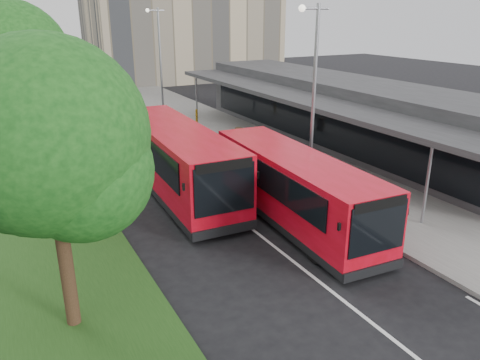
{
  "coord_description": "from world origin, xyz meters",
  "views": [
    {
      "loc": [
        -8.0,
        -14.18,
        7.79
      ],
      "look_at": [
        0.24,
        1.29,
        1.5
      ],
      "focal_mm": 35.0,
      "sensor_mm": 36.0,
      "label": 1
    }
  ],
  "objects_px": {
    "car_far": "(59,79)",
    "bus_main": "(294,188)",
    "tree_far": "(1,56)",
    "lamp_post_near": "(312,89)",
    "bus_second": "(176,160)",
    "car_near": "(97,85)",
    "tree_near": "(49,149)",
    "tree_mid": "(11,69)",
    "lamp_post_far": "(159,54)",
    "litter_bin": "(239,135)",
    "bollard": "(197,116)"
  },
  "relations": [
    {
      "from": "lamp_post_far",
      "to": "car_near",
      "type": "distance_m",
      "value": 15.48
    },
    {
      "from": "tree_near",
      "to": "tree_mid",
      "type": "xyz_separation_m",
      "value": [
        -0.0,
        12.0,
        0.63
      ]
    },
    {
      "from": "tree_near",
      "to": "bollard",
      "type": "distance_m",
      "value": 23.8
    },
    {
      "from": "tree_far",
      "to": "lamp_post_far",
      "type": "bearing_deg",
      "value": 4.87
    },
    {
      "from": "bus_main",
      "to": "car_near",
      "type": "height_order",
      "value": "bus_main"
    },
    {
      "from": "bus_main",
      "to": "bus_second",
      "type": "distance_m",
      "value": 5.86
    },
    {
      "from": "bollard",
      "to": "car_near",
      "type": "height_order",
      "value": "bollard"
    },
    {
      "from": "lamp_post_near",
      "to": "bus_main",
      "type": "bearing_deg",
      "value": -136.02
    },
    {
      "from": "bus_second",
      "to": "lamp_post_near",
      "type": "bearing_deg",
      "value": -26.16
    },
    {
      "from": "tree_near",
      "to": "car_far",
      "type": "bearing_deg",
      "value": 82.36
    },
    {
      "from": "bollard",
      "to": "litter_bin",
      "type": "bearing_deg",
      "value": -88.16
    },
    {
      "from": "tree_far",
      "to": "lamp_post_near",
      "type": "height_order",
      "value": "lamp_post_near"
    },
    {
      "from": "car_far",
      "to": "bollard",
      "type": "bearing_deg",
      "value": -91.95
    },
    {
      "from": "lamp_post_near",
      "to": "bus_main",
      "type": "height_order",
      "value": "lamp_post_near"
    },
    {
      "from": "lamp_post_near",
      "to": "bus_second",
      "type": "xyz_separation_m",
      "value": [
        -5.23,
        2.83,
        -3.15
      ]
    },
    {
      "from": "bus_main",
      "to": "bus_second",
      "type": "height_order",
      "value": "bus_second"
    },
    {
      "from": "tree_mid",
      "to": "lamp_post_near",
      "type": "relative_size",
      "value": 1.05
    },
    {
      "from": "lamp_post_near",
      "to": "bollard",
      "type": "bearing_deg",
      "value": 86.36
    },
    {
      "from": "lamp_post_near",
      "to": "bus_main",
      "type": "relative_size",
      "value": 0.82
    },
    {
      "from": "tree_far",
      "to": "car_far",
      "type": "height_order",
      "value": "tree_far"
    },
    {
      "from": "lamp_post_far",
      "to": "bollard",
      "type": "xyz_separation_m",
      "value": [
        0.96,
        -4.88,
        -4.07
      ]
    },
    {
      "from": "tree_far",
      "to": "car_near",
      "type": "xyz_separation_m",
      "value": [
        9.12,
        15.72,
        -4.53
      ]
    },
    {
      "from": "tree_mid",
      "to": "lamp_post_far",
      "type": "xyz_separation_m",
      "value": [
        11.13,
        12.95,
        -0.73
      ]
    },
    {
      "from": "tree_near",
      "to": "tree_far",
      "type": "xyz_separation_m",
      "value": [
        -0.0,
        24.0,
        0.26
      ]
    },
    {
      "from": "bus_main",
      "to": "bus_second",
      "type": "relative_size",
      "value": 0.9
    },
    {
      "from": "bus_main",
      "to": "litter_bin",
      "type": "distance_m",
      "value": 11.74
    },
    {
      "from": "bus_main",
      "to": "car_far",
      "type": "relative_size",
      "value": 2.58
    },
    {
      "from": "tree_mid",
      "to": "tree_far",
      "type": "distance_m",
      "value": 12.01
    },
    {
      "from": "litter_bin",
      "to": "tree_near",
      "type": "bearing_deg",
      "value": -131.6
    },
    {
      "from": "bus_second",
      "to": "car_far",
      "type": "distance_m",
      "value": 38.21
    },
    {
      "from": "lamp_post_near",
      "to": "bollard",
      "type": "distance_m",
      "value": 15.69
    },
    {
      "from": "bus_main",
      "to": "litter_bin",
      "type": "bearing_deg",
      "value": 75.66
    },
    {
      "from": "bus_second",
      "to": "litter_bin",
      "type": "xyz_separation_m",
      "value": [
        6.39,
        6.07,
        -0.96
      ]
    },
    {
      "from": "litter_bin",
      "to": "car_near",
      "type": "distance_m",
      "value": 26.07
    },
    {
      "from": "bus_second",
      "to": "bollard",
      "type": "xyz_separation_m",
      "value": [
        6.19,
        12.3,
        -0.92
      ]
    },
    {
      "from": "car_near",
      "to": "lamp_post_near",
      "type": "bearing_deg",
      "value": -66.19
    },
    {
      "from": "car_far",
      "to": "lamp_post_near",
      "type": "bearing_deg",
      "value": -97.94
    },
    {
      "from": "bus_main",
      "to": "car_far",
      "type": "height_order",
      "value": "bus_main"
    },
    {
      "from": "tree_mid",
      "to": "litter_bin",
      "type": "xyz_separation_m",
      "value": [
        12.29,
        1.84,
        -4.85
      ]
    },
    {
      "from": "lamp_post_near",
      "to": "litter_bin",
      "type": "height_order",
      "value": "lamp_post_near"
    },
    {
      "from": "tree_mid",
      "to": "car_near",
      "type": "distance_m",
      "value": 29.59
    },
    {
      "from": "bus_main",
      "to": "bus_second",
      "type": "bearing_deg",
      "value": 122.47
    },
    {
      "from": "car_far",
      "to": "bus_main",
      "type": "bearing_deg",
      "value": -101.4
    },
    {
      "from": "lamp_post_near",
      "to": "bollard",
      "type": "height_order",
      "value": "lamp_post_near"
    },
    {
      "from": "tree_far",
      "to": "litter_bin",
      "type": "height_order",
      "value": "tree_far"
    },
    {
      "from": "lamp_post_far",
      "to": "bollard",
      "type": "bearing_deg",
      "value": -78.85
    },
    {
      "from": "lamp_post_near",
      "to": "lamp_post_far",
      "type": "height_order",
      "value": "same"
    },
    {
      "from": "bus_main",
      "to": "litter_bin",
      "type": "xyz_separation_m",
      "value": [
        3.52,
        11.17,
        -0.8
      ]
    },
    {
      "from": "tree_mid",
      "to": "lamp_post_far",
      "type": "height_order",
      "value": "tree_mid"
    },
    {
      "from": "lamp_post_near",
      "to": "bollard",
      "type": "xyz_separation_m",
      "value": [
        0.96,
        15.12,
        -4.07
      ]
    }
  ]
}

